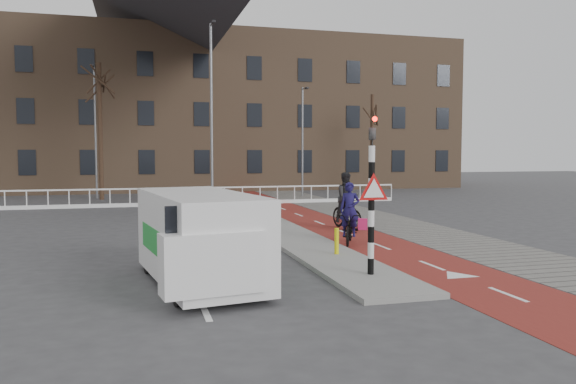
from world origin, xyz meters
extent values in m
plane|color=#38383A|center=(0.00, 0.00, 0.00)|extent=(120.00, 120.00, 0.00)
cube|color=maroon|center=(1.50, 10.00, 0.01)|extent=(2.50, 60.00, 0.01)
cube|color=slate|center=(4.30, 10.00, 0.01)|extent=(3.00, 60.00, 0.01)
cube|color=gray|center=(-0.70, 4.00, 0.06)|extent=(1.80, 16.00, 0.12)
cylinder|color=black|center=(-0.60, -2.00, 1.56)|extent=(0.14, 0.14, 2.88)
imported|color=black|center=(-0.60, -2.00, 3.40)|extent=(0.13, 0.16, 0.80)
cylinder|color=#FF0C05|center=(-0.60, -2.14, 3.58)|extent=(0.11, 0.02, 0.11)
cylinder|color=yellow|center=(-0.47, 0.57, 0.47)|extent=(0.12, 0.12, 0.70)
imported|color=black|center=(0.73, 2.68, 0.49)|extent=(1.36, 1.94, 0.97)
imported|color=#171246|center=(0.73, 2.68, 1.09)|extent=(0.73, 0.63, 1.69)
cube|color=#CA1C5B|center=(0.96, 2.19, 0.68)|extent=(0.33, 0.28, 0.34)
imported|color=black|center=(1.90, 5.95, 0.61)|extent=(0.94, 2.06, 1.19)
imported|color=black|center=(1.90, 5.95, 1.19)|extent=(1.03, 0.87, 1.87)
cube|color=silver|center=(-4.36, -1.46, 1.06)|extent=(2.53, 4.84, 1.84)
cube|color=green|center=(-5.29, -1.46, 0.96)|extent=(0.47, 2.92, 0.55)
cube|color=green|center=(-3.43, -1.46, 0.96)|extent=(0.47, 2.92, 0.55)
cube|color=black|center=(-4.36, -3.42, 1.46)|extent=(1.65, 0.30, 0.90)
cylinder|color=black|center=(-4.89, -3.13, 0.32)|extent=(0.33, 0.67, 0.65)
cylinder|color=black|center=(-3.34, -2.89, 0.32)|extent=(0.33, 0.67, 0.65)
cylinder|color=black|center=(-5.37, -0.03, 0.32)|extent=(0.33, 0.67, 0.65)
cylinder|color=black|center=(-3.82, 0.21, 0.32)|extent=(0.33, 0.67, 0.65)
cube|color=silver|center=(-5.00, 17.00, 0.95)|extent=(28.00, 0.08, 0.08)
cube|color=silver|center=(-5.00, 17.00, 0.10)|extent=(28.00, 0.10, 0.20)
cube|color=#7F6047|center=(-3.00, 32.00, 6.00)|extent=(46.00, 10.00, 12.00)
cylinder|color=black|center=(-7.70, 22.30, 4.12)|extent=(0.27, 0.27, 8.24)
cylinder|color=black|center=(10.83, 24.10, 3.52)|extent=(0.25, 0.25, 7.03)
cylinder|color=slate|center=(-2.16, 13.23, 4.44)|extent=(0.12, 0.12, 8.89)
cylinder|color=slate|center=(-8.05, 23.22, 4.10)|extent=(0.12, 0.12, 8.19)
cylinder|color=slate|center=(4.91, 21.84, 3.55)|extent=(0.12, 0.12, 7.10)
camera|label=1|loc=(-5.65, -13.52, 2.84)|focal=35.00mm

